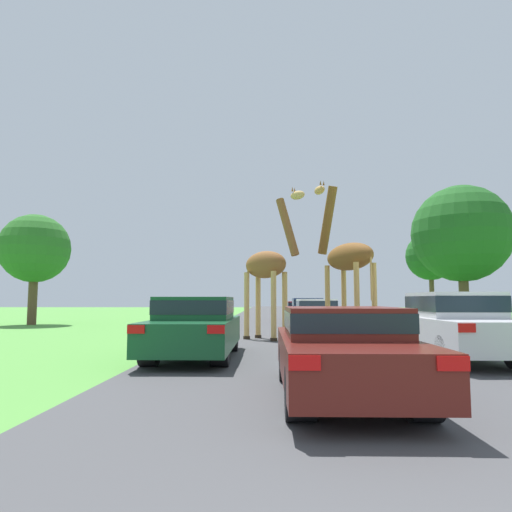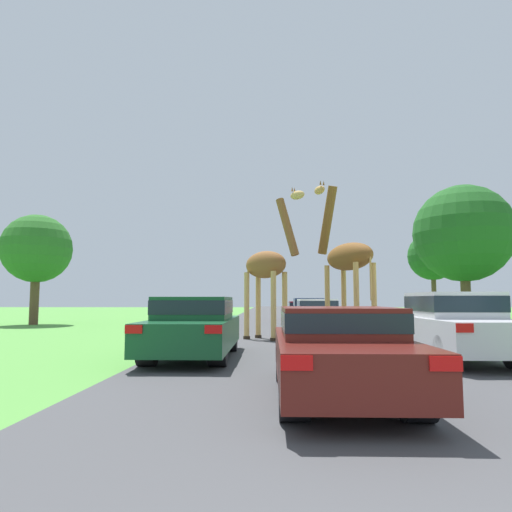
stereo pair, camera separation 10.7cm
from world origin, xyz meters
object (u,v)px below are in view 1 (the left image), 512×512
at_px(car_rear_follower, 454,324).
at_px(tree_centre_back, 35,249).
at_px(tree_right_cluster, 431,256).
at_px(car_queue_left, 195,326).
at_px(car_lead_maroon, 342,348).
at_px(giraffe_companion, 346,258).
at_px(car_queue_right, 307,311).
at_px(car_verge_right, 301,310).
at_px(car_far_ahead, 316,314).
at_px(tree_left_edge, 461,234).
at_px(giraffe_near_road, 268,268).

relative_size(car_rear_follower, tree_centre_back, 0.78).
bearing_deg(tree_right_cluster, car_queue_left, -120.05).
bearing_deg(car_lead_maroon, giraffe_companion, 79.57).
bearing_deg(tree_centre_back, car_rear_follower, -39.06).
xyz_separation_m(car_lead_maroon, tree_right_cluster, (12.05, 30.05, 4.14)).
relative_size(car_queue_right, car_verge_right, 0.98).
xyz_separation_m(car_far_ahead, tree_right_cluster, (10.94, 16.07, 4.09)).
height_order(car_queue_left, car_far_ahead, car_queue_left).
bearing_deg(car_rear_follower, tree_centre_back, 140.94).
bearing_deg(tree_right_cluster, tree_centre_back, -155.81).
relative_size(car_far_ahead, tree_left_edge, 0.55).
height_order(car_far_ahead, tree_centre_back, tree_centre_back).
bearing_deg(car_queue_right, car_lead_maroon, -93.50).
relative_size(giraffe_companion, car_far_ahead, 1.20).
xyz_separation_m(car_verge_right, tree_right_cluster, (10.89, 5.79, 4.17)).
relative_size(car_lead_maroon, tree_right_cluster, 0.64).
relative_size(giraffe_near_road, giraffe_companion, 0.94).
bearing_deg(giraffe_companion, tree_left_edge, 28.95).
xyz_separation_m(car_queue_right, car_verge_right, (-0.01, 5.11, -0.09)).
distance_m(car_verge_right, car_rear_follower, 20.17).
height_order(car_queue_left, tree_left_edge, tree_left_edge).
distance_m(car_far_ahead, tree_left_edge, 13.21).
xyz_separation_m(giraffe_companion, tree_left_edge, (9.49, 13.68, 2.71)).
relative_size(car_lead_maroon, car_verge_right, 1.08).
distance_m(giraffe_near_road, car_queue_right, 10.22).
distance_m(giraffe_companion, car_queue_right, 11.53).
relative_size(giraffe_companion, car_queue_right, 1.40).
height_order(giraffe_companion, car_verge_right, giraffe_companion).
distance_m(giraffe_near_road, car_far_ahead, 5.41).
relative_size(car_lead_maroon, car_rear_follower, 0.91).
bearing_deg(tree_centre_back, car_lead_maroon, -52.43).
relative_size(car_lead_maroon, tree_centre_back, 0.71).
xyz_separation_m(giraffe_near_road, tree_right_cluster, (13.10, 20.71, 2.34)).
xyz_separation_m(car_queue_right, tree_centre_back, (-15.26, -0.85, 3.44)).
xyz_separation_m(car_verge_right, tree_left_edge, (9.77, -2.78, 4.75)).
height_order(car_queue_right, car_far_ahead, car_queue_right).
xyz_separation_m(car_queue_left, tree_left_edge, (13.75, 17.13, 4.66)).
height_order(giraffe_companion, car_far_ahead, giraffe_companion).
distance_m(giraffe_near_road, car_queue_left, 5.57).
bearing_deg(tree_centre_back, car_queue_right, 3.18).
bearing_deg(car_far_ahead, tree_centre_back, 164.09).
bearing_deg(car_queue_right, car_rear_follower, -81.91).
relative_size(giraffe_near_road, tree_left_edge, 0.62).
bearing_deg(tree_left_edge, car_rear_follower, -113.82).
bearing_deg(tree_centre_back, giraffe_companion, -34.11).
bearing_deg(car_lead_maroon, tree_centre_back, 127.57).
height_order(car_rear_follower, tree_left_edge, tree_left_edge).
height_order(giraffe_companion, car_queue_left, giraffe_companion).
bearing_deg(giraffe_companion, giraffe_near_road, 121.90).
height_order(tree_left_edge, tree_centre_back, tree_left_edge).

